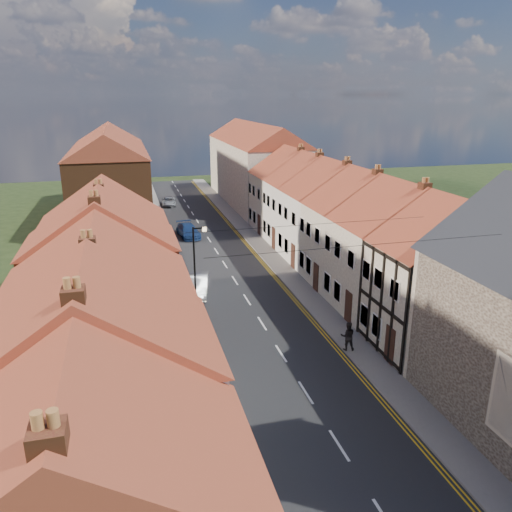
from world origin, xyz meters
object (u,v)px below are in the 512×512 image
at_px(car_distant, 169,201).
at_px(lamppost, 196,266).
at_px(pedestrian_right, 348,336).
at_px(car_far, 188,231).
at_px(car_mid, 198,285).

bearing_deg(car_distant, lamppost, -88.05).
bearing_deg(pedestrian_right, car_distant, -65.55).
relative_size(car_far, pedestrian_right, 2.64).
distance_m(car_far, pedestrian_right, 26.89).
distance_m(car_mid, car_distant, 31.46).
xyz_separation_m(car_far, car_distant, (-0.51, 15.87, -0.12)).
distance_m(lamppost, car_mid, 4.96).
relative_size(car_distant, pedestrian_right, 2.26).
relative_size(lamppost, pedestrian_right, 3.54).
relative_size(car_mid, car_distant, 1.10).
height_order(car_mid, car_distant, car_mid).
height_order(lamppost, car_mid, lamppost).
distance_m(car_mid, pedestrian_right, 12.75).
height_order(lamppost, pedestrian_right, lamppost).
xyz_separation_m(car_distant, pedestrian_right, (6.07, -42.17, 0.43)).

